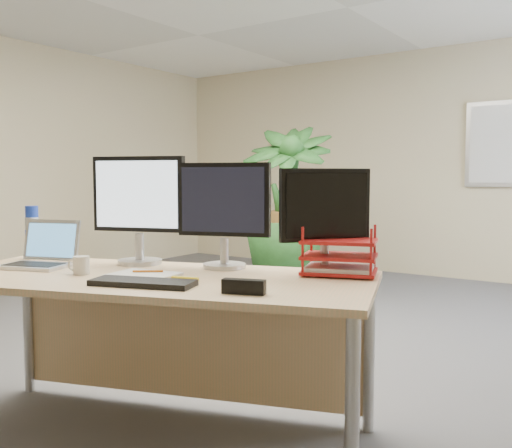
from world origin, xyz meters
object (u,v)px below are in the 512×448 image
Objects in this scene: monitor_right at (224,208)px; laptop at (42,254)px; floor_plant at (286,222)px; desk at (162,306)px; monitor_left at (139,203)px.

monitor_right is 0.93m from laptop.
floor_plant is at bearing 115.78° from monitor_right.
monitor_right reaches higher than desk.
monitor_right is at bearing 30.59° from laptop.
monitor_left is 0.53m from laptop.
laptop is (-0.77, -0.46, -0.23)m from monitor_right.
laptop is (0.46, -3.00, 0.06)m from floor_plant.
laptop is at bearing -161.82° from desk.
floor_plant reaches higher than desk.
desk is 0.67m from laptop.
desk is at bearing -122.70° from monitor_right.
desk is 4.21× the size of monitor_right.
desk is at bearing 18.18° from laptop.
monitor_left is 1.42× the size of laptop.
floor_plant is 2.99× the size of monitor_right.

